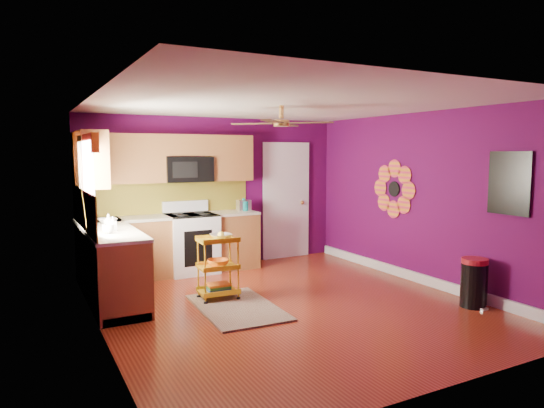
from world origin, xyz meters
TOP-DOWN VIEW (x-y plane):
  - ground at (0.00, 0.00)m, footprint 5.00×5.00m
  - room_envelope at (0.03, 0.00)m, footprint 4.54×5.04m
  - lower_cabinets at (-1.35, 1.82)m, footprint 2.81×2.31m
  - electric_range at (-0.55, 2.17)m, footprint 0.76×0.66m
  - upper_cabinetry at (-1.24, 2.17)m, footprint 2.80×2.30m
  - left_window at (-2.22, 1.05)m, footprint 0.08×1.35m
  - panel_door at (1.35, 2.47)m, footprint 0.95×0.11m
  - right_wall_art at (2.23, -0.34)m, footprint 0.04×2.74m
  - ceiling_fan at (0.00, 0.20)m, footprint 1.01×1.01m
  - shag_rug at (-0.64, 0.16)m, footprint 0.96×1.51m
  - rolling_cart at (-0.71, 0.60)m, footprint 0.51×0.38m
  - trash_can at (1.99, -1.15)m, footprint 0.34×0.36m
  - teal_kettle at (0.40, 2.24)m, footprint 0.18×0.18m
  - toaster at (0.40, 2.24)m, footprint 0.22×0.15m
  - soap_bottle_a at (-1.93, 1.05)m, footprint 0.08×0.08m
  - soap_bottle_b at (-1.93, 1.42)m, footprint 0.13×0.13m
  - counter_dish at (-1.88, 1.79)m, footprint 0.26×0.26m
  - counter_cup at (-2.02, 0.87)m, footprint 0.14×0.14m

SIDE VIEW (x-z plane):
  - ground at x=0.00m, z-range 0.00..0.00m
  - shag_rug at x=-0.64m, z-range 0.00..0.02m
  - trash_can at x=1.99m, z-range 0.00..0.61m
  - lower_cabinets at x=-1.35m, z-range -0.04..0.90m
  - rolling_cart at x=-0.71m, z-range 0.01..0.91m
  - electric_range at x=-0.55m, z-range -0.08..1.05m
  - counter_dish at x=-1.88m, z-range 0.94..1.00m
  - counter_cup at x=-2.02m, z-range 0.94..1.05m
  - teal_kettle at x=0.40m, z-range 0.92..1.13m
  - soap_bottle_b at x=-1.93m, z-range 0.94..1.11m
  - panel_door at x=1.35m, z-range -0.05..2.10m
  - soap_bottle_a at x=-1.93m, z-range 0.94..1.12m
  - toaster at x=0.40m, z-range 0.94..1.12m
  - right_wall_art at x=2.23m, z-range 0.92..1.96m
  - room_envelope at x=0.03m, z-range 0.37..2.89m
  - left_window at x=-2.22m, z-range 1.20..2.28m
  - upper_cabinetry at x=-1.24m, z-range 1.17..2.43m
  - ceiling_fan at x=0.00m, z-range 2.16..2.42m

